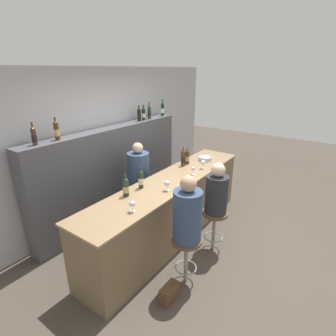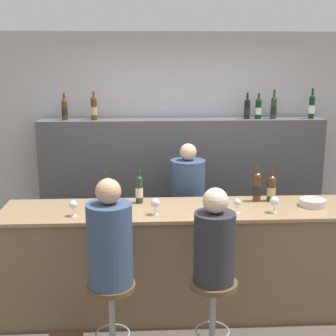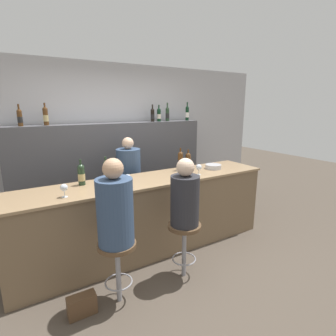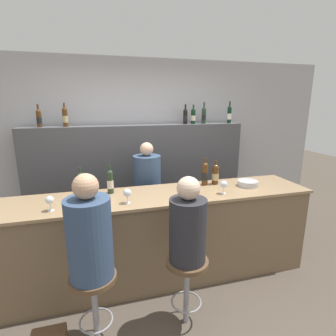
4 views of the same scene
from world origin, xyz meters
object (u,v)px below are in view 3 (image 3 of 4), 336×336
object	(u,v)px
wine_glass_0	(64,188)
guest_seated_left	(115,208)
wine_glass_2	(179,171)
wine_bottle_backbar_1	(46,116)
bar_stool_left	(117,256)
wine_bottle_backbar_4	(167,114)
wine_bottle_counter_3	(188,161)
wine_bottle_counter_2	(180,161)
bar_stool_right	(184,236)
wine_bottle_backbar_5	(187,113)
wine_glass_3	(199,167)
wine_bottle_backbar_3	(159,115)
wine_glass_1	(128,178)
wine_bottle_counter_1	(106,171)
handbag	(82,305)
bartender	(129,189)
guest_seated_right	(185,197)
metal_bowl	(213,167)
wine_bottle_backbar_0	(20,117)
wine_bottle_backbar_2	(153,115)
wine_bottle_counter_0	(81,174)

from	to	relation	value
wine_glass_0	guest_seated_left	bearing A→B (deg)	-57.77
wine_glass_2	guest_seated_left	world-z (taller)	guest_seated_left
wine_bottle_backbar_1	guest_seated_left	size ratio (longest dim) A/B	0.38
wine_glass_0	bar_stool_left	world-z (taller)	wine_glass_0
wine_bottle_backbar_4	guest_seated_left	size ratio (longest dim) A/B	0.39
wine_bottle_counter_3	wine_bottle_counter_2	bearing A→B (deg)	180.00
guest_seated_left	bar_stool_right	distance (m)	0.93
wine_bottle_counter_3	wine_bottle_backbar_5	xyz separation A→B (m)	(0.72, 1.06, 0.65)
wine_glass_3	wine_bottle_backbar_3	bearing A→B (deg)	83.09
wine_bottle_counter_3	wine_glass_1	xyz separation A→B (m)	(-1.10, -0.34, -0.02)
wine_bottle_counter_1	handbag	size ratio (longest dim) A/B	1.20
wine_glass_0	wine_glass_1	xyz separation A→B (m)	(0.70, 0.00, 0.00)
wine_bottle_backbar_4	wine_glass_1	bearing A→B (deg)	-134.48
wine_glass_1	wine_glass_2	world-z (taller)	wine_glass_1
bar_stool_right	bartender	size ratio (longest dim) A/B	0.43
wine_bottle_backbar_4	guest_seated_right	bearing A→B (deg)	-115.95
wine_bottle_counter_3	handbag	xyz separation A→B (m)	(-1.82, -0.89, -1.02)
wine_bottle_backbar_5	bar_stool_left	xyz separation A→B (m)	(-2.17, -1.95, -1.28)
wine_bottle_backbar_5	wine_bottle_counter_3	bearing A→B (deg)	-124.11
wine_bottle_backbar_5	wine_glass_0	bearing A→B (deg)	-150.81
metal_bowl	bar_stool_right	distance (m)	1.34
bar_stool_left	guest_seated_right	distance (m)	0.91
wine_glass_1	bar_stool_left	bearing A→B (deg)	-123.15
wine_bottle_counter_1	wine_bottle_counter_3	xyz separation A→B (m)	(1.24, -0.00, -0.01)
wine_glass_2	wine_bottle_backbar_0	bearing A→B (deg)	139.98
wine_bottle_backbar_0	wine_bottle_backbar_4	xyz separation A→B (m)	(2.34, -0.00, 0.01)
wine_bottle_backbar_4	bartender	size ratio (longest dim) A/B	0.22
wine_glass_1	wine_glass_2	size ratio (longest dim) A/B	1.11
guest_seated_right	bartender	size ratio (longest dim) A/B	0.51
wine_bottle_counter_1	bar_stool_right	xyz separation A→B (m)	(0.57, -0.89, -0.63)
wine_bottle_counter_2	guest_seated_left	size ratio (longest dim) A/B	0.40
wine_bottle_counter_2	wine_glass_1	xyz separation A→B (m)	(-0.96, -0.34, -0.04)
wine_bottle_backbar_3	bar_stool_right	bearing A→B (deg)	-111.64
wine_bottle_counter_1	bar_stool_left	world-z (taller)	wine_bottle_counter_1
bartender	handbag	size ratio (longest dim) A/B	5.63
bartender	wine_bottle_backbar_2	bearing A→B (deg)	38.71
wine_bottle_counter_0	wine_bottle_counter_2	size ratio (longest dim) A/B	0.94
wine_bottle_counter_3	bar_stool_left	size ratio (longest dim) A/B	0.46
wine_bottle_counter_1	wine_bottle_backbar_2	world-z (taller)	wine_bottle_backbar_2
wine_bottle_backbar_2	handbag	size ratio (longest dim) A/B	1.13
wine_bottle_backbar_0	wine_bottle_backbar_5	xyz separation A→B (m)	(2.78, 0.00, 0.02)
wine_glass_1	wine_bottle_backbar_1	bearing A→B (deg)	114.50
wine_bottle_backbar_0	bar_stool_left	xyz separation A→B (m)	(0.61, -1.95, -1.26)
wine_bottle_counter_3	wine_glass_3	size ratio (longest dim) A/B	2.00
wine_bottle_backbar_1	wine_bottle_backbar_5	world-z (taller)	wine_bottle_backbar_5
handbag	wine_bottle_backbar_5	bearing A→B (deg)	37.51
wine_bottle_backbar_1	bartender	size ratio (longest dim) A/B	0.21
wine_bottle_backbar_2	wine_bottle_backbar_3	bearing A→B (deg)	-0.00
wine_glass_2	metal_bowl	size ratio (longest dim) A/B	0.56
guest_seated_left	wine_glass_1	bearing A→B (deg)	56.85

